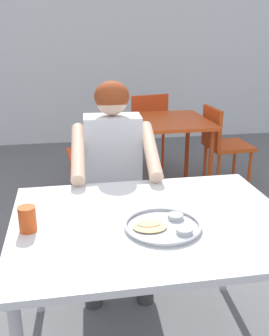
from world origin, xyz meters
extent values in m
cube|color=white|center=(0.00, 3.97, 1.70)|extent=(12.00, 0.12, 3.40)
cube|color=silver|center=(0.03, -0.02, 0.71)|extent=(1.21, 0.92, 0.03)
cylinder|color=#B2B2B7|center=(-0.51, 0.38, 0.35)|extent=(0.04, 0.04, 0.70)
cylinder|color=#B2B2B7|center=(0.58, 0.38, 0.35)|extent=(0.04, 0.04, 0.70)
cylinder|color=#B7BABF|center=(0.06, -0.11, 0.73)|extent=(0.32, 0.32, 0.01)
torus|color=#B7BABF|center=(0.06, -0.11, 0.74)|extent=(0.32, 0.32, 0.01)
cylinder|color=#B2B5BA|center=(0.13, -0.17, 0.74)|extent=(0.07, 0.07, 0.02)
cylinder|color=#B77F23|center=(0.13, -0.17, 0.75)|extent=(0.06, 0.06, 0.01)
cylinder|color=#B2B5BA|center=(0.13, -0.04, 0.74)|extent=(0.07, 0.07, 0.02)
cylinder|color=maroon|center=(0.13, -0.04, 0.75)|extent=(0.06, 0.06, 0.01)
ellipsoid|color=#E5C689|center=(0.00, -0.11, 0.74)|extent=(0.15, 0.12, 0.01)
ellipsoid|color=#E0BB85|center=(0.00, -0.09, 0.75)|extent=(0.10, 0.07, 0.01)
cylinder|color=#D84C19|center=(-0.49, -0.03, 0.78)|extent=(0.07, 0.07, 0.11)
cylinder|color=#593319|center=(-0.49, -0.03, 0.81)|extent=(0.06, 0.06, 0.02)
cube|color=silver|center=(-0.04, 0.82, 0.41)|extent=(0.40, 0.40, 0.04)
cube|color=silver|center=(-0.03, 0.99, 0.62)|extent=(0.36, 0.06, 0.38)
cylinder|color=silver|center=(0.10, 0.66, 0.20)|extent=(0.03, 0.03, 0.40)
cylinder|color=silver|center=(-0.20, 0.68, 0.20)|extent=(0.03, 0.03, 0.40)
cylinder|color=silver|center=(0.12, 0.96, 0.20)|extent=(0.03, 0.03, 0.40)
cylinder|color=silver|center=(-0.18, 0.98, 0.20)|extent=(0.03, 0.03, 0.40)
cylinder|color=#3D3D3D|center=(0.08, 0.36, 0.22)|extent=(0.10, 0.10, 0.43)
cylinder|color=#3D3D3D|center=(0.10, 0.56, 0.47)|extent=(0.14, 0.41, 0.12)
cylinder|color=#3D3D3D|center=(-0.21, 0.38, 0.22)|extent=(0.10, 0.10, 0.43)
cylinder|color=#3D3D3D|center=(-0.20, 0.58, 0.47)|extent=(0.14, 0.41, 0.12)
cube|color=silver|center=(-0.04, 0.77, 0.75)|extent=(0.35, 0.22, 0.55)
cylinder|color=beige|center=(0.15, 0.58, 0.86)|extent=(0.10, 0.46, 0.25)
cylinder|color=beige|center=(-0.26, 0.60, 0.86)|extent=(0.10, 0.46, 0.25)
sphere|color=beige|center=(-0.04, 0.77, 1.12)|extent=(0.19, 0.19, 0.19)
ellipsoid|color=maroon|center=(-0.04, 0.77, 1.14)|extent=(0.21, 0.20, 0.18)
cube|color=#E04C19|center=(0.57, 1.95, 0.70)|extent=(0.84, 0.80, 0.03)
cylinder|color=#B33D14|center=(0.22, 1.61, 0.34)|extent=(0.04, 0.04, 0.69)
cylinder|color=#B33D14|center=(0.93, 1.61, 0.34)|extent=(0.04, 0.04, 0.69)
cylinder|color=#B33D14|center=(0.22, 2.29, 0.34)|extent=(0.04, 0.04, 0.69)
cylinder|color=#B33D14|center=(0.93, 2.29, 0.34)|extent=(0.04, 0.04, 0.69)
cube|color=#F0481A|center=(-0.12, 1.92, 0.43)|extent=(0.42, 0.45, 0.04)
cube|color=#F0481A|center=(0.06, 1.94, 0.64)|extent=(0.07, 0.40, 0.38)
cylinder|color=#F0481A|center=(-0.26, 1.74, 0.20)|extent=(0.03, 0.03, 0.41)
cylinder|color=#F0481A|center=(-0.28, 2.08, 0.20)|extent=(0.03, 0.03, 0.41)
cylinder|color=#F0481A|center=(0.05, 1.77, 0.20)|extent=(0.03, 0.03, 0.41)
cylinder|color=#F0481A|center=(0.02, 2.11, 0.20)|extent=(0.03, 0.03, 0.41)
cube|color=#D74A17|center=(1.25, 1.97, 0.43)|extent=(0.43, 0.42, 0.04)
cube|color=#D74A17|center=(1.06, 1.96, 0.63)|extent=(0.05, 0.39, 0.37)
cylinder|color=#D74A17|center=(1.40, 2.14, 0.20)|extent=(0.03, 0.03, 0.41)
cylinder|color=#D74A17|center=(1.42, 1.81, 0.20)|extent=(0.03, 0.03, 0.41)
cylinder|color=#D74A17|center=(1.07, 2.12, 0.20)|extent=(0.03, 0.03, 0.41)
cylinder|color=#D74A17|center=(1.09, 1.80, 0.20)|extent=(0.03, 0.03, 0.41)
cube|color=#E94519|center=(0.54, 2.71, 0.44)|extent=(0.52, 0.48, 0.04)
cube|color=#E94519|center=(0.58, 2.53, 0.66)|extent=(0.42, 0.13, 0.40)
cylinder|color=#E94519|center=(0.33, 2.82, 0.21)|extent=(0.03, 0.03, 0.42)
cylinder|color=#E94519|center=(0.68, 2.90, 0.21)|extent=(0.03, 0.03, 0.42)
cylinder|color=#E94519|center=(0.40, 2.52, 0.21)|extent=(0.03, 0.03, 0.42)
cylinder|color=#E94519|center=(0.75, 2.60, 0.21)|extent=(0.03, 0.03, 0.42)
camera|label=1|loc=(-0.31, -1.50, 1.50)|focal=41.81mm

